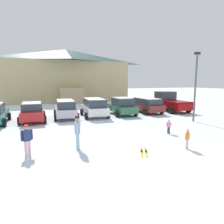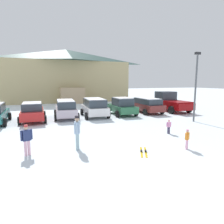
{
  "view_description": "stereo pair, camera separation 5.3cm",
  "coord_description": "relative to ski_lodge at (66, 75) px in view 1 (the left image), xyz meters",
  "views": [
    {
      "loc": [
        -3.68,
        -4.94,
        3.3
      ],
      "look_at": [
        1.48,
        7.22,
        1.27
      ],
      "focal_mm": 32.0,
      "sensor_mm": 36.0,
      "label": 1
    },
    {
      "loc": [
        -3.63,
        -4.96,
        3.3
      ],
      "look_at": [
        1.48,
        7.22,
        1.27
      ],
      "focal_mm": 32.0,
      "sensor_mm": 36.0,
      "label": 2
    }
  ],
  "objects": [
    {
      "name": "skier_adult_in_blue_parka",
      "position": [
        -4.17,
        -25.43,
        -3.41
      ],
      "size": [
        0.35,
        0.59,
        1.67
      ],
      "color": "#98B8C2",
      "rests_on": "ground"
    },
    {
      "name": "parked_silver_wagon",
      "position": [
        -3.2,
        -16.64,
        -3.46
      ],
      "size": [
        2.42,
        4.35,
        1.65
      ],
      "color": "silver",
      "rests_on": "ground"
    },
    {
      "name": "ski_lodge",
      "position": [
        0.0,
        0.0,
        0.0
      ],
      "size": [
        20.49,
        9.82,
        8.6
      ],
      "color": "tan",
      "rests_on": "ground"
    },
    {
      "name": "ground",
      "position": [
        -2.63,
        -29.79,
        -4.35
      ],
      "size": [
        160.0,
        160.0,
        0.0
      ],
      "primitive_type": "plane",
      "color": "white"
    },
    {
      "name": "parked_maroon_van",
      "position": [
        5.32,
        -16.83,
        -3.49
      ],
      "size": [
        2.31,
        4.36,
        1.58
      ],
      "color": "maroon",
      "rests_on": "ground"
    },
    {
      "name": "parked_green_coupe",
      "position": [
        2.28,
        -16.98,
        -3.49
      ],
      "size": [
        2.29,
        4.12,
        1.74
      ],
      "color": "#2B6A44",
      "rests_on": "ground"
    },
    {
      "name": "lamp_post",
      "position": [
        6.34,
        -22.33,
        -1.2
      ],
      "size": [
        0.44,
        0.24,
        5.61
      ],
      "color": "#515459",
      "rests_on": "ground"
    },
    {
      "name": "pickup_truck",
      "position": [
        8.43,
        -16.6,
        -3.36
      ],
      "size": [
        2.71,
        5.45,
        2.15
      ],
      "color": "maroon",
      "rests_on": "ground"
    },
    {
      "name": "skier_teen_in_navy_coat",
      "position": [
        -6.44,
        -25.35,
        -3.56
      ],
      "size": [
        0.5,
        0.29,
        1.41
      ],
      "color": "#E8AFC4",
      "rests_on": "ground"
    },
    {
      "name": "parked_white_suv",
      "position": [
        -0.58,
        -16.95,
        -3.42
      ],
      "size": [
        2.5,
        4.19,
        1.73
      ],
      "color": "white",
      "rests_on": "ground"
    },
    {
      "name": "pair_of_skis",
      "position": [
        -1.4,
        -27.03,
        -4.33
      ],
      "size": [
        0.91,
        1.34,
        0.08
      ],
      "color": "gold",
      "rests_on": "ground"
    },
    {
      "name": "skier_child_in_orange_jacket",
      "position": [
        0.79,
        -27.47,
        -3.79
      ],
      "size": [
        0.33,
        0.24,
        0.99
      ],
      "color": "#EEA9CD",
      "rests_on": "ground"
    },
    {
      "name": "parked_red_sedan",
      "position": [
        -6.01,
        -16.98,
        -3.54
      ],
      "size": [
        2.26,
        4.37,
        1.59
      ],
      "color": "red",
      "rests_on": "ground"
    },
    {
      "name": "skier_child_in_pink_snowsuit",
      "position": [
        1.87,
        -24.73,
        -3.85
      ],
      "size": [
        0.33,
        0.16,
        0.89
      ],
      "color": "#383250",
      "rests_on": "ground"
    }
  ]
}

